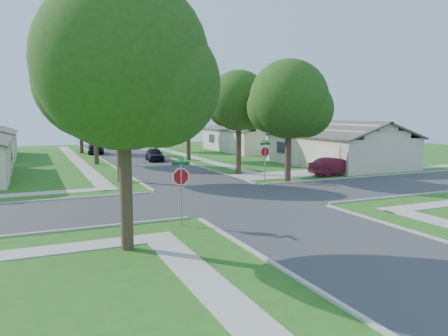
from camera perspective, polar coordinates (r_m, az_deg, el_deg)
name	(u,v)px	position (r m, az deg, el deg)	size (l,w,h in m)	color
ground	(233,198)	(25.11, 1.22, -3.99)	(100.00, 100.00, 0.00)	#235B19
road_ns	(233,198)	(25.11, 1.22, -3.98)	(7.00, 100.00, 0.02)	#333335
sidewalk_ne	(186,155)	(51.29, -5.02, 1.67)	(1.20, 40.00, 0.04)	#9E9B91
sidewalk_nw	(76,160)	(48.72, -18.72, 1.04)	(1.20, 40.00, 0.04)	#9E9B91
driveway	(285,175)	(35.01, 7.97, -0.87)	(8.80, 3.60, 0.05)	#9E9B91
stop_sign_sw	(181,180)	(18.73, -5.65, -1.51)	(1.05, 0.80, 2.98)	gray
stop_sign_ne	(265,153)	(31.10, 5.38, 1.90)	(1.05, 0.80, 2.98)	gray
tree_e_near	(239,103)	(34.83, 2.00, 8.42)	(4.97, 4.80, 8.28)	#38281C
tree_e_mid	(189,100)	(45.93, -4.65, 8.83)	(5.59, 5.40, 9.21)	#38281C
tree_e_far	(155,105)	(58.33, -8.95, 8.12)	(5.17, 5.00, 8.72)	#38281C
tree_w_near	(119,95)	(31.86, -13.56, 9.21)	(5.38, 5.20, 8.97)	#38281C
tree_w_mid	(95,96)	(43.72, -16.50, 8.97)	(5.80, 5.60, 9.56)	#38281C
tree_w_far	(80,108)	(56.59, -18.24, 7.41)	(4.76, 4.60, 8.04)	#38281C
tree_sw_corner	(125,71)	(15.66, -12.85, 12.21)	(6.21, 6.00, 9.55)	#38281C
tree_ne_corner	(290,103)	(31.42, 8.56, 8.41)	(5.80, 5.60, 8.66)	#38281C
house_ne_near	(336,149)	(42.68, 14.48, 2.41)	(8.42, 13.60, 4.23)	beige
house_ne_far	(249,139)	(57.82, 3.30, 3.78)	(8.42, 13.60, 4.23)	beige
car_driveway	(335,166)	(35.69, 14.27, 0.22)	(1.47, 4.22, 1.39)	#581221
car_curb_east	(155,154)	(45.62, -9.05, 1.77)	(1.59, 3.96, 1.35)	black
car_curb_west	(96,148)	(55.40, -16.39, 2.48)	(1.87, 4.60, 1.33)	black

